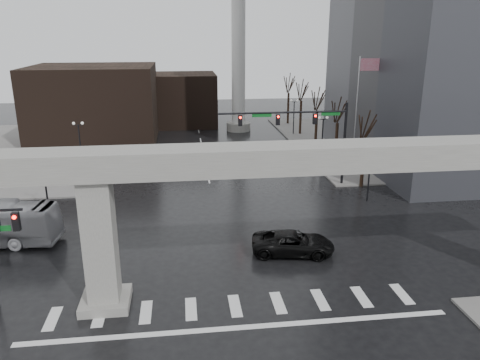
{
  "coord_description": "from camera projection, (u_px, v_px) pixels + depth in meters",
  "views": [
    {
      "loc": [
        -2.53,
        -23.1,
        14.32
      ],
      "look_at": [
        1.34,
        7.44,
        4.5
      ],
      "focal_mm": 35.0,
      "sensor_mm": 36.0,
      "label": 1
    }
  ],
  "objects": [
    {
      "name": "tree_right_2",
      "position": [
        316.0,
        125.0,
        59.49
      ],
      "size": [
        1.1,
        1.63,
        7.85
      ],
      "color": "black",
      "rests_on": "ground"
    },
    {
      "name": "ground",
      "position": [
        233.0,
        296.0,
        26.49
      ],
      "size": [
        160.0,
        160.0,
        0.0
      ],
      "primitive_type": "plane",
      "color": "black",
      "rests_on": "ground"
    },
    {
      "name": "flagpole_assembly",
      "position": [
        360.0,
        102.0,
        46.82
      ],
      "size": [
        2.06,
        0.12,
        12.0
      ],
      "color": "silver",
      "rests_on": "ground"
    },
    {
      "name": "pickup_truck",
      "position": [
        293.0,
        243.0,
        31.34
      ],
      "size": [
        5.86,
        3.43,
        1.53
      ],
      "primitive_type": "imported",
      "rotation": [
        0.0,
        0.0,
        1.4
      ],
      "color": "black",
      "rests_on": "ground"
    },
    {
      "name": "lamp_left_1",
      "position": [
        79.0,
        137.0,
        50.28
      ],
      "size": [
        1.22,
        0.32,
        5.11
      ],
      "color": "black",
      "rests_on": "ground"
    },
    {
      "name": "tree_right_0",
      "position": [
        364.0,
        158.0,
        44.41
      ],
      "size": [
        1.09,
        1.58,
        7.5
      ],
      "color": "black",
      "rests_on": "ground"
    },
    {
      "name": "tree_right_1",
      "position": [
        337.0,
        139.0,
        51.95
      ],
      "size": [
        1.09,
        1.61,
        7.67
      ],
      "color": "black",
      "rests_on": "ground"
    },
    {
      "name": "lamp_right_0",
      "position": [
        370.0,
        163.0,
        40.28
      ],
      "size": [
        1.22,
        0.32,
        5.11
      ],
      "color": "black",
      "rests_on": "ground"
    },
    {
      "name": "building_far_left",
      "position": [
        95.0,
        104.0,
        62.99
      ],
      "size": [
        16.0,
        14.0,
        10.0
      ],
      "primitive_type": "cube",
      "color": "black",
      "rests_on": "ground"
    },
    {
      "name": "tree_right_3",
      "position": [
        301.0,
        114.0,
        67.03
      ],
      "size": [
        1.11,
        1.66,
        8.02
      ],
      "color": "black",
      "rests_on": "ground"
    },
    {
      "name": "lamp_right_2",
      "position": [
        294.0,
        111.0,
        66.74
      ],
      "size": [
        1.22,
        0.32,
        5.11
      ],
      "color": "black",
      "rests_on": "ground"
    },
    {
      "name": "lamp_right_1",
      "position": [
        323.0,
        130.0,
        53.51
      ],
      "size": [
        1.22,
        0.32,
        5.11
      ],
      "color": "black",
      "rests_on": "ground"
    },
    {
      "name": "sidewalk_ne",
      "position": [
        393.0,
        141.0,
        63.6
      ],
      "size": [
        28.0,
        36.0,
        0.15
      ],
      "primitive_type": "cube",
      "color": "slate",
      "rests_on": "ground"
    },
    {
      "name": "elevated_guideway",
      "position": [
        256.0,
        180.0,
        24.55
      ],
      "size": [
        48.0,
        2.6,
        8.7
      ],
      "color": "#9A9791",
      "rests_on": "ground"
    },
    {
      "name": "lamp_left_2",
      "position": [
        100.0,
        115.0,
        63.51
      ],
      "size": [
        1.22,
        0.32,
        5.11
      ],
      "color": "black",
      "rests_on": "ground"
    },
    {
      "name": "lamp_left_0",
      "position": [
        44.0,
        175.0,
        37.05
      ],
      "size": [
        1.22,
        0.32,
        5.11
      ],
      "color": "black",
      "rests_on": "ground"
    },
    {
      "name": "tree_right_4",
      "position": [
        288.0,
        105.0,
        74.58
      ],
      "size": [
        1.12,
        1.69,
        8.19
      ],
      "color": "black",
      "rests_on": "ground"
    },
    {
      "name": "smokestack",
      "position": [
        238.0,
        38.0,
        66.63
      ],
      "size": [
        3.6,
        3.6,
        30.0
      ],
      "color": "silver",
      "rests_on": "ground"
    },
    {
      "name": "building_far_mid",
      "position": [
        184.0,
        99.0,
        74.18
      ],
      "size": [
        10.0,
        10.0,
        8.0
      ],
      "primitive_type": "cube",
      "color": "black",
      "rests_on": "ground"
    },
    {
      "name": "signal_mast_arm",
      "position": [
        306.0,
        127.0,
        43.56
      ],
      "size": [
        12.12,
        0.43,
        8.0
      ],
      "color": "black",
      "rests_on": "ground"
    }
  ]
}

